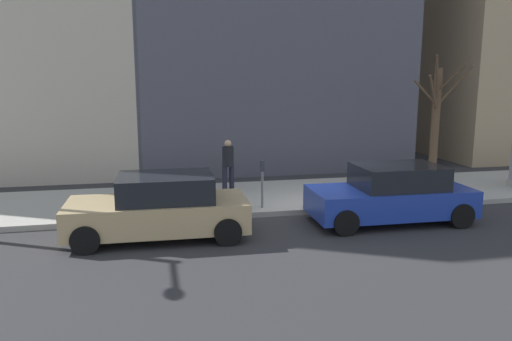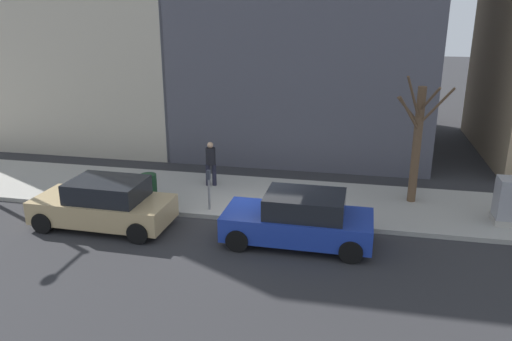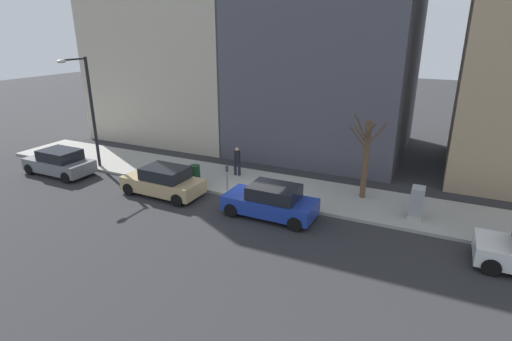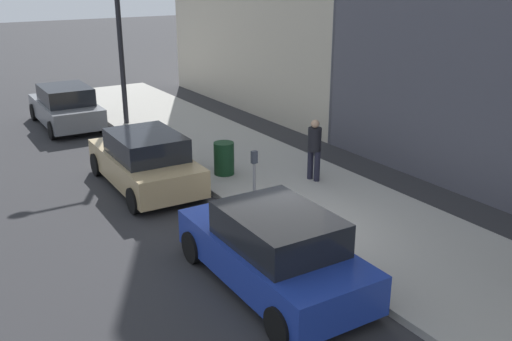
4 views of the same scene
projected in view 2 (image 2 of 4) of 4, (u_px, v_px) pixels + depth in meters
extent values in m
plane|color=#2B2B2D|center=(258.00, 223.00, 15.66)|extent=(120.00, 120.00, 0.00)
cube|color=#9E9B93|center=(270.00, 198.00, 17.50)|extent=(4.00, 36.00, 0.15)
cube|color=#1E389E|center=(297.00, 225.00, 14.20)|extent=(1.85, 4.22, 0.70)
cube|color=black|center=(305.00, 204.00, 13.96)|extent=(1.62, 2.22, 0.60)
cylinder|color=black|center=(237.00, 240.00, 13.81)|extent=(0.23, 0.64, 0.64)
cylinder|color=black|center=(251.00, 216.00, 15.39)|extent=(0.23, 0.64, 0.64)
cylinder|color=black|center=(351.00, 252.00, 13.17)|extent=(0.23, 0.64, 0.64)
cylinder|color=black|center=(353.00, 225.00, 14.75)|extent=(0.23, 0.64, 0.64)
cube|color=tan|center=(103.00, 209.00, 15.31)|extent=(1.89, 4.24, 0.70)
cube|color=black|center=(107.00, 190.00, 15.06)|extent=(1.65, 2.23, 0.60)
cylinder|color=black|center=(43.00, 223.00, 14.93)|extent=(0.23, 0.64, 0.64)
cylinder|color=black|center=(75.00, 202.00, 16.50)|extent=(0.23, 0.64, 0.64)
cylinder|color=black|center=(138.00, 233.00, 14.26)|extent=(0.23, 0.64, 0.64)
cylinder|color=black|center=(162.00, 210.00, 15.84)|extent=(0.23, 0.64, 0.64)
cylinder|color=slate|center=(209.00, 194.00, 16.21)|extent=(0.07, 0.07, 1.05)
cube|color=#2D333D|center=(208.00, 175.00, 16.00)|extent=(0.14, 0.10, 0.30)
cube|color=#A8A399|center=(502.00, 220.00, 15.35)|extent=(0.83, 0.61, 0.18)
cube|color=#939399|center=(506.00, 198.00, 15.13)|extent=(0.75, 0.55, 1.25)
cylinder|color=brown|center=(417.00, 146.00, 16.48)|extent=(0.28, 0.28, 3.91)
cylinder|color=brown|center=(414.00, 100.00, 15.70)|extent=(0.80, 0.62, 1.59)
cylinder|color=brown|center=(410.00, 114.00, 15.87)|extent=(0.75, 0.80, 1.29)
cylinder|color=brown|center=(430.00, 100.00, 15.55)|extent=(0.90, 0.51, 0.95)
cylinder|color=brown|center=(408.00, 110.00, 16.33)|extent=(0.32, 0.79, 0.89)
cylinder|color=brown|center=(436.00, 107.00, 15.70)|extent=(0.62, 0.95, 1.37)
cylinder|color=#14381E|center=(149.00, 187.00, 17.10)|extent=(0.56, 0.56, 0.90)
cylinder|color=#1E1E2D|center=(208.00, 175.00, 18.47)|extent=(0.16, 0.16, 0.82)
cylinder|color=#1E1E2D|center=(214.00, 175.00, 18.46)|extent=(0.16, 0.16, 0.82)
cylinder|color=black|center=(211.00, 156.00, 18.24)|extent=(0.36, 0.36, 0.62)
sphere|color=tan|center=(210.00, 145.00, 18.11)|extent=(0.22, 0.22, 0.22)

